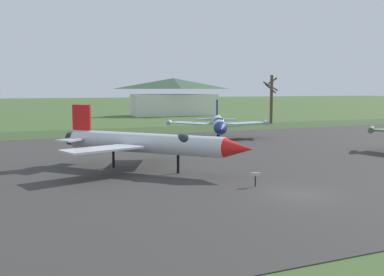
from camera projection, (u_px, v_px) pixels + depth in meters
The scene contains 9 objects.
ground_plane at pixel (297, 194), 27.34m from camera, with size 600.00×600.00×0.00m, color #425B2D.
asphalt_apron at pixel (201, 161), 40.09m from camera, with size 105.45×46.67×0.05m, color #383533.
grass_verge_strip at pixel (119, 132), 66.81m from camera, with size 165.45×12.00×0.06m, color #364B26.
jet_fighter_front_right at pixel (149, 143), 34.78m from camera, with size 13.00×13.87×5.10m.
info_placard_front_right at pixel (255, 178), 29.25m from camera, with size 0.66×0.33×1.01m.
jet_fighter_rear_left at pixel (218, 123), 55.09m from camera, with size 12.95×14.70×4.97m.
info_placard_rear_left at pixel (223, 144), 47.19m from camera, with size 0.53×0.29×0.99m.
bare_tree_right_of_center at pixel (271, 97), 81.56m from camera, with size 3.23×3.23×8.89m.
visitor_building at pixel (174, 97), 108.28m from camera, with size 21.64×11.18×8.95m.
Camera 1 is at (-16.60, -22.00, 6.42)m, focal length 41.94 mm.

